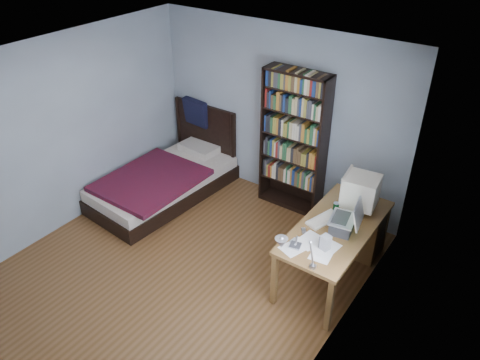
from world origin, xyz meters
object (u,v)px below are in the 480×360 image
Objects in this scene: crt_monitor at (360,191)px; laptop at (344,223)px; desk at (350,227)px; bookshelf at (294,142)px; keyboard at (323,220)px; desk_lamp at (287,245)px; bed at (167,179)px; speaker at (326,243)px; soda_can at (336,208)px.

laptop is (0.04, -0.49, -0.14)m from crt_monitor.
bookshelf is (-1.14, 0.56, 0.58)m from desk.
laptop is 0.28m from keyboard.
desk_lamp is (-0.11, -1.06, 0.36)m from laptop.
bed is at bearing 154.49° from desk_lamp.
bed reaches higher than speaker.
laptop reaches higher than desk.
soda_can is at bearing 127.74° from laptop.
bookshelf is 1.97m from bed.
desk_lamp is 3.21m from bed.
laptop is 1.00× the size of keyboard.
desk is 3.92× the size of laptop.
keyboard is at bearing 132.76° from speaker.
crt_monitor is 1.57m from desk_lamp.
bookshelf reaches higher than soda_can.
desk is 1.40m from bookshelf.
crt_monitor reaches higher than soda_can.
keyboard is at bearing 168.24° from laptop.
keyboard is 3.39× the size of soda_can.
speaker is (-0.03, -0.38, -0.03)m from laptop.
desk is at bearing 61.07° from soda_can.
speaker is 1.90m from bookshelf.
desk is 2.73× the size of desk_lamp.
bookshelf is at bearing 142.41° from soda_can.
desk_lamp is at bearing -95.93° from laptop.
bed is at bearing -179.37° from soda_can.
soda_can is 0.06× the size of bookshelf.
desk_lamp reaches higher than bed.
desk is 3.63× the size of crt_monitor.
bed is at bearing 174.89° from laptop.
desk_lamp is 0.30× the size of bookshelf.
soda_can is 2.71m from bed.
soda_can is at bearing 120.86° from speaker.
laptop is at bearing -79.20° from desk.
desk_lamp is at bearing -90.46° from desk.
crt_monitor is at bearing 87.58° from desk_lamp.
desk_lamp reaches higher than desk.
bed is (-1.64, -0.81, -0.75)m from bookshelf.
bookshelf is at bearing 151.02° from keyboard.
laptop is 2.95m from bed.
desk is 2.79m from bed.
crt_monitor is at bearing 95.28° from laptop.
desk_lamp is 1.43× the size of keyboard.
crt_monitor is 2.93m from bed.
desk_lamp is 2.42m from bookshelf.
speaker is 2.98m from bed.
speaker is at bearing -85.37° from desk.
crt_monitor is at bearing 48.32° from soda_can.
crt_monitor is 3.66× the size of soda_can.
bookshelf is at bearing 144.38° from speaker.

